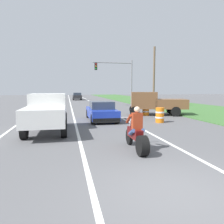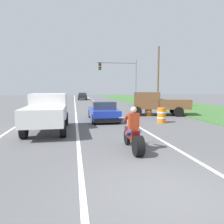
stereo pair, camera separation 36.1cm
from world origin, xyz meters
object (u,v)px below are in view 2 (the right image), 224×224
object	(u,v)px
sports_car_blue	(103,112)
construction_barrel_nearest	(161,115)
motorcycle_with_rider	(133,135)
traffic_light_mast_near	(124,75)
construction_barrel_mid	(148,110)
pickup_truck_left_lane_white	(47,110)
pickup_truck_right_shoulder_brown	(157,102)
distant_car_far_ahead	(82,96)

from	to	relation	value
sports_car_blue	construction_barrel_nearest	size ratio (longest dim) A/B	4.30
motorcycle_with_rider	sports_car_blue	size ratio (longest dim) A/B	0.51
motorcycle_with_rider	traffic_light_mast_near	size ratio (longest dim) A/B	0.37
traffic_light_mast_near	construction_barrel_nearest	bearing A→B (deg)	-92.86
motorcycle_with_rider	construction_barrel_mid	xyz separation A→B (m)	(4.09, 9.90, -0.09)
construction_barrel_nearest	construction_barrel_mid	world-z (taller)	same
pickup_truck_left_lane_white	construction_barrel_mid	bearing A→B (deg)	36.05
pickup_truck_left_lane_white	pickup_truck_right_shoulder_brown	distance (m)	10.12
pickup_truck_left_lane_white	traffic_light_mast_near	distance (m)	17.96
construction_barrel_mid	distant_car_far_ahead	size ratio (longest dim) A/B	0.25
pickup_truck_left_lane_white	pickup_truck_right_shoulder_brown	world-z (taller)	same
sports_car_blue	traffic_light_mast_near	xyz separation A→B (m)	(4.38, 12.48, 3.41)
pickup_truck_left_lane_white	construction_barrel_nearest	bearing A→B (deg)	13.06
pickup_truck_left_lane_white	construction_barrel_mid	distance (m)	9.38
pickup_truck_left_lane_white	distant_car_far_ahead	world-z (taller)	pickup_truck_left_lane_white
construction_barrel_nearest	pickup_truck_left_lane_white	bearing A→B (deg)	-166.94
traffic_light_mast_near	construction_barrel_mid	world-z (taller)	traffic_light_mast_near
construction_barrel_nearest	traffic_light_mast_near	bearing A→B (deg)	87.14
pickup_truck_right_shoulder_brown	distant_car_far_ahead	bearing A→B (deg)	100.87
pickup_truck_right_shoulder_brown	construction_barrel_nearest	bearing A→B (deg)	-108.01
motorcycle_with_rider	sports_car_blue	distance (m)	7.81
pickup_truck_left_lane_white	construction_barrel_mid	size ratio (longest dim) A/B	4.80
pickup_truck_right_shoulder_brown	sports_car_blue	bearing A→B (deg)	-155.91
motorcycle_with_rider	distant_car_far_ahead	world-z (taller)	motorcycle_with_rider
construction_barrel_mid	pickup_truck_left_lane_white	bearing A→B (deg)	-143.95
sports_car_blue	pickup_truck_left_lane_white	size ratio (longest dim) A/B	0.90
motorcycle_with_rider	distant_car_far_ahead	bearing A→B (deg)	90.56
construction_barrel_nearest	motorcycle_with_rider	bearing A→B (deg)	-120.99
construction_barrel_nearest	construction_barrel_mid	xyz separation A→B (m)	(0.47, 3.86, 0.00)
motorcycle_with_rider	construction_barrel_nearest	xyz separation A→B (m)	(3.63, 6.04, -0.09)
pickup_truck_right_shoulder_brown	distant_car_far_ahead	world-z (taller)	pickup_truck_right_shoulder_brown
motorcycle_with_rider	construction_barrel_mid	world-z (taller)	motorcycle_with_rider
construction_barrel_nearest	construction_barrel_mid	size ratio (longest dim) A/B	1.00
pickup_truck_left_lane_white	distant_car_far_ahead	distance (m)	33.33
construction_barrel_mid	distant_car_far_ahead	bearing A→B (deg)	99.15
motorcycle_with_rider	traffic_light_mast_near	xyz separation A→B (m)	(4.34, 20.29, 3.45)
motorcycle_with_rider	pickup_truck_left_lane_white	xyz separation A→B (m)	(-3.48, 4.39, 0.51)
motorcycle_with_rider	construction_barrel_mid	size ratio (longest dim) A/B	2.21
motorcycle_with_rider	traffic_light_mast_near	bearing A→B (deg)	77.93
motorcycle_with_rider	traffic_light_mast_near	distance (m)	21.03
pickup_truck_left_lane_white	sports_car_blue	bearing A→B (deg)	44.90
sports_car_blue	distant_car_far_ahead	distance (m)	29.76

